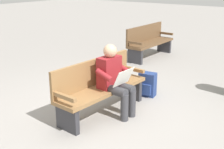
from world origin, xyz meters
TOP-DOWN VIEW (x-y plane):
  - ground_plane at (0.00, 0.00)m, footprint 40.00×40.00m
  - bench_near at (-0.00, -0.07)m, footprint 1.82×0.57m
  - person_seated at (-0.10, 0.17)m, footprint 0.59×0.59m
  - backpack at (-1.11, 0.21)m, footprint 0.28×0.34m
  - bench_far at (-3.66, -1.23)m, footprint 1.81×0.52m

SIDE VIEW (x-z plane):
  - ground_plane at x=0.00m, z-range 0.00..0.00m
  - backpack at x=-1.11m, z-range 0.00..0.46m
  - bench_near at x=0.00m, z-range 0.01..0.91m
  - bench_far at x=-3.66m, z-range 0.01..0.91m
  - person_seated at x=-0.10m, z-range 0.04..1.22m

